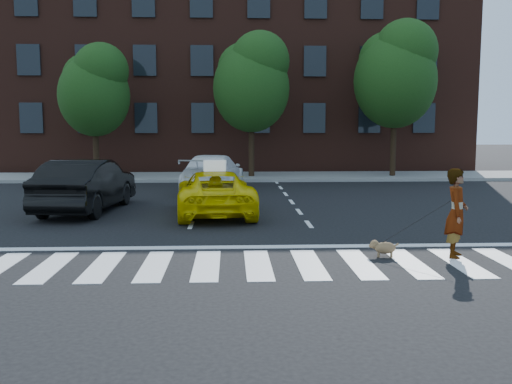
% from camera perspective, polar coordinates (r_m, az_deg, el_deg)
% --- Properties ---
extents(ground, '(120.00, 120.00, 0.00)m').
position_cam_1_polar(ground, '(11.17, 0.21, -7.32)').
color(ground, black).
rests_on(ground, ground).
extents(crosswalk, '(13.00, 2.40, 0.01)m').
position_cam_1_polar(crosswalk, '(11.17, 0.21, -7.29)').
color(crosswalk, silver).
rests_on(crosswalk, ground).
extents(stop_line, '(12.00, 0.30, 0.01)m').
position_cam_1_polar(stop_line, '(12.72, -0.14, -5.52)').
color(stop_line, silver).
rests_on(stop_line, ground).
extents(sidewalk_far, '(30.00, 4.00, 0.15)m').
position_cam_1_polar(sidewalk_far, '(28.44, -1.50, 1.55)').
color(sidewalk_far, slate).
rests_on(sidewalk_far, ground).
extents(building, '(26.00, 10.00, 12.00)m').
position_cam_1_polar(building, '(35.96, -1.76, 12.13)').
color(building, '#442118').
rests_on(building, ground).
extents(tree_left, '(3.39, 3.38, 6.50)m').
position_cam_1_polar(tree_left, '(28.59, -15.84, 10.08)').
color(tree_left, black).
rests_on(tree_left, ground).
extents(tree_mid, '(3.69, 3.69, 7.10)m').
position_cam_1_polar(tree_mid, '(27.91, -0.40, 11.27)').
color(tree_mid, black).
rests_on(tree_mid, ground).
extents(tree_right, '(4.00, 4.00, 7.70)m').
position_cam_1_polar(tree_right, '(29.06, 13.83, 11.71)').
color(tree_right, black).
rests_on(tree_right, ground).
extents(taxi, '(2.56, 4.93, 1.33)m').
position_cam_1_polar(taxi, '(17.22, -4.13, -0.04)').
color(taxi, '#DCC304').
rests_on(taxi, ground).
extents(black_sedan, '(2.25, 5.11, 1.63)m').
position_cam_1_polar(black_sedan, '(18.47, -16.58, 0.64)').
color(black_sedan, black).
rests_on(black_sedan, ground).
extents(white_suv, '(2.68, 5.33, 1.48)m').
position_cam_1_polar(white_suv, '(23.02, -4.32, 1.92)').
color(white_suv, white).
rests_on(white_suv, ground).
extents(woman, '(0.67, 0.79, 1.83)m').
position_cam_1_polar(woman, '(12.33, 19.41, -2.01)').
color(woman, '#999999').
rests_on(woman, ground).
extents(dog, '(0.61, 0.33, 0.35)m').
position_cam_1_polar(dog, '(12.06, 12.57, -5.42)').
color(dog, olive).
rests_on(dog, ground).
extents(taxi_sign, '(0.67, 0.33, 0.32)m').
position_cam_1_polar(taxi_sign, '(16.94, -4.17, 2.65)').
color(taxi_sign, white).
rests_on(taxi_sign, taxi).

